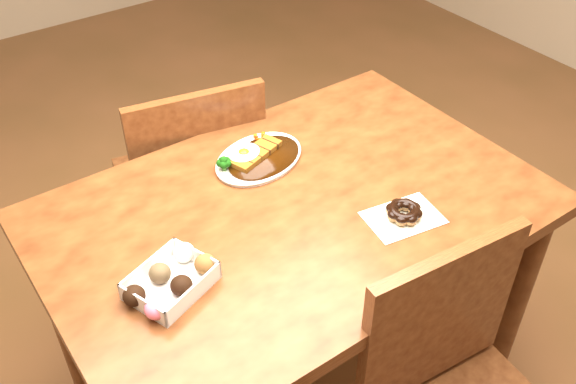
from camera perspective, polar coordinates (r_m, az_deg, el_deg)
table at (r=1.62m, az=0.56°, el=-3.86°), size 1.20×0.80×0.75m
chair_far at (r=2.08m, az=-8.42°, el=0.85°), size 0.49×0.49×0.87m
katsu_curry_plate at (r=1.69m, az=-2.78°, el=3.14°), size 0.30×0.24×0.05m
donut_box at (r=1.37m, az=-10.38°, el=-7.72°), size 0.21×0.18×0.05m
pon_de_ring at (r=1.53m, az=10.26°, el=-1.79°), size 0.19×0.15×0.03m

